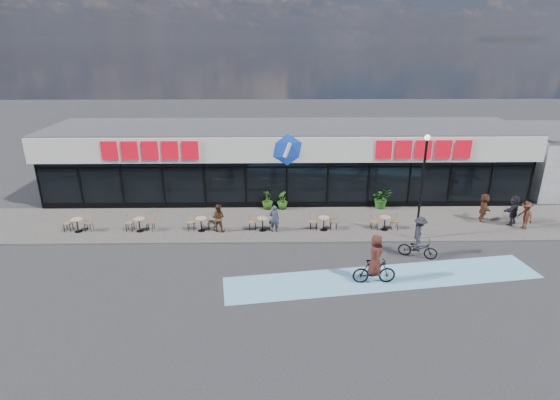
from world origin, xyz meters
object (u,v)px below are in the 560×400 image
Objects in this scene: potted_plant_mid at (267,200)px; pedestrian_a at (525,215)px; potted_plant_left at (282,200)px; patron_left at (274,219)px; patron_right at (218,218)px; cyclist_a at (375,264)px; potted_plant_right at (382,198)px; pedestrian_b at (484,207)px; pedestrian_c at (514,210)px; cyclist_b at (419,241)px; lamp_post at (422,179)px; bistro_set_0 at (78,223)px.

pedestrian_a is at bearing -12.80° from potted_plant_mid.
patron_left reaches higher than potted_plant_left.
potted_plant_left is 4.81m from patron_right.
cyclist_a is at bearing -61.57° from potted_plant_mid.
pedestrian_b is (5.32, -2.12, 0.15)m from potted_plant_right.
pedestrian_c is 7.45m from cyclist_b.
lamp_post reaches higher than potted_plant_mid.
potted_plant_left is 0.50× the size of cyclist_a.
potted_plant_right is 0.63× the size of cyclist_b.
patron_right is at bearing 5.01° from patron_left.
pedestrian_b is 6.58m from cyclist_b.
potted_plant_left is 11.58m from pedestrian_b.
pedestrian_c reaches higher than pedestrian_b.
cyclist_a reaches higher than bistro_set_0.
patron_left is 0.88× the size of pedestrian_c.
pedestrian_b reaches higher than bistro_set_0.
pedestrian_c reaches higher than pedestrian_a.
cyclist_b is (7.26, -6.29, 0.18)m from potted_plant_mid.
cyclist_a is (7.26, -5.33, 0.04)m from patron_right.
potted_plant_mid is 12.48m from pedestrian_b.
cyclist_b is (6.35, -6.29, 0.20)m from potted_plant_left.
pedestrian_b is 1.52m from pedestrian_c.
pedestrian_a is at bearing -106.46° from pedestrian_b.
lamp_post is 3.36× the size of pedestrian_b.
bistro_set_0 is 23.93m from pedestrian_c.
cyclist_b is (2.61, 2.31, -0.05)m from cyclist_a.
cyclist_a is (4.25, -5.22, 0.07)m from patron_left.
potted_plant_left is 0.96× the size of potted_plant_mid.
patron_left is at bearing -98.60° from potted_plant_left.
pedestrian_c reaches higher than patron_right.
patron_left is (-7.37, 1.03, -2.48)m from lamp_post.
bistro_set_0 is 10.66m from potted_plant_mid.
bistro_set_0 is at bearing -162.87° from potted_plant_mid.
potted_plant_left is (11.10, 3.14, 0.11)m from bistro_set_0.
pedestrian_a is 2.10m from pedestrian_b.
cyclist_a is 3.48m from cyclist_b.
pedestrian_b is 0.73× the size of cyclist_a.
patron_left is at bearing -98.14° from pedestrian_a.
pedestrian_b reaches higher than pedestrian_a.
potted_plant_left is at bearing -124.26° from patron_right.
pedestrian_b is at bearing -162.51° from patron_right.
bistro_set_0 is 1.16× the size of potted_plant_right.
lamp_post reaches higher than patron_right.
pedestrian_a is at bearing 10.79° from lamp_post.
potted_plant_right is 0.81× the size of pedestrian_b.
potted_plant_mid is at bearing -115.67° from patron_right.
bistro_set_0 is 15.82m from cyclist_a.
bistro_set_0 is at bearing -164.21° from potted_plant_left.
patron_left is 13.67m from pedestrian_a.
potted_plant_left is (-6.86, 4.40, -2.67)m from lamp_post.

